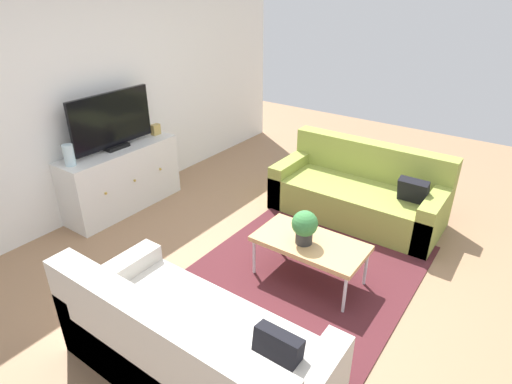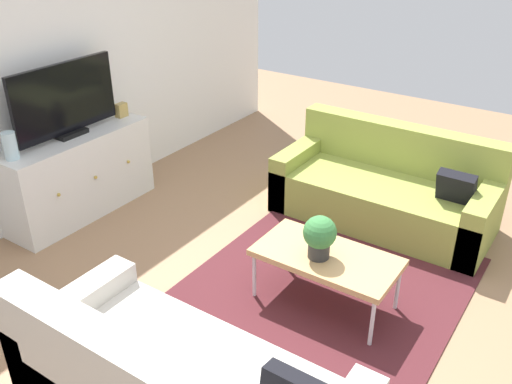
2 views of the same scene
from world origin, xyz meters
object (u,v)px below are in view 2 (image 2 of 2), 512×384
at_px(tv_console, 79,175).
at_px(glass_vase, 10,146).
at_px(potted_plant, 320,235).
at_px(couch_right_side, 388,190).
at_px(coffee_table, 327,258).
at_px(flat_screen_tv, 65,100).
at_px(mantel_clock, 121,110).

distance_m(tv_console, glass_vase, 0.77).
distance_m(potted_plant, glass_vase, 2.54).
bearing_deg(glass_vase, potted_plant, -76.15).
height_order(couch_right_side, potted_plant, couch_right_side).
relative_size(coffee_table, potted_plant, 3.19).
bearing_deg(couch_right_side, tv_console, 122.14).
relative_size(couch_right_side, potted_plant, 6.08).
distance_m(potted_plant, tv_console, 2.46).
height_order(potted_plant, glass_vase, glass_vase).
distance_m(couch_right_side, coffee_table, 1.43).
height_order(coffee_table, flat_screen_tv, flat_screen_tv).
bearing_deg(couch_right_side, mantel_clock, 110.79).
bearing_deg(tv_console, flat_screen_tv, 90.00).
xyz_separation_m(tv_console, flat_screen_tv, (0.00, 0.02, 0.70)).
xyz_separation_m(couch_right_side, flat_screen_tv, (-1.49, 2.39, 0.81)).
height_order(couch_right_side, glass_vase, glass_vase).
xyz_separation_m(flat_screen_tv, glass_vase, (-0.59, -0.02, -0.21)).
bearing_deg(couch_right_side, flat_screen_tv, 121.93).
bearing_deg(glass_vase, flat_screen_tv, 1.94).
bearing_deg(mantel_clock, coffee_table, -101.83).
relative_size(coffee_table, tv_console, 0.70).
relative_size(potted_plant, flat_screen_tv, 0.30).
distance_m(flat_screen_tv, glass_vase, 0.63).
xyz_separation_m(coffee_table, flat_screen_tv, (-0.07, 2.51, 0.69)).
height_order(tv_console, glass_vase, glass_vase).
xyz_separation_m(couch_right_side, potted_plant, (-1.48, -0.08, 0.32)).
relative_size(potted_plant, tv_console, 0.22).
relative_size(tv_console, mantel_clock, 10.93).
relative_size(coffee_table, flat_screen_tv, 0.96).
xyz_separation_m(flat_screen_tv, mantel_clock, (0.59, -0.02, -0.25)).
bearing_deg(flat_screen_tv, couch_right_side, -58.07).
distance_m(couch_right_side, mantel_clock, 2.60).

